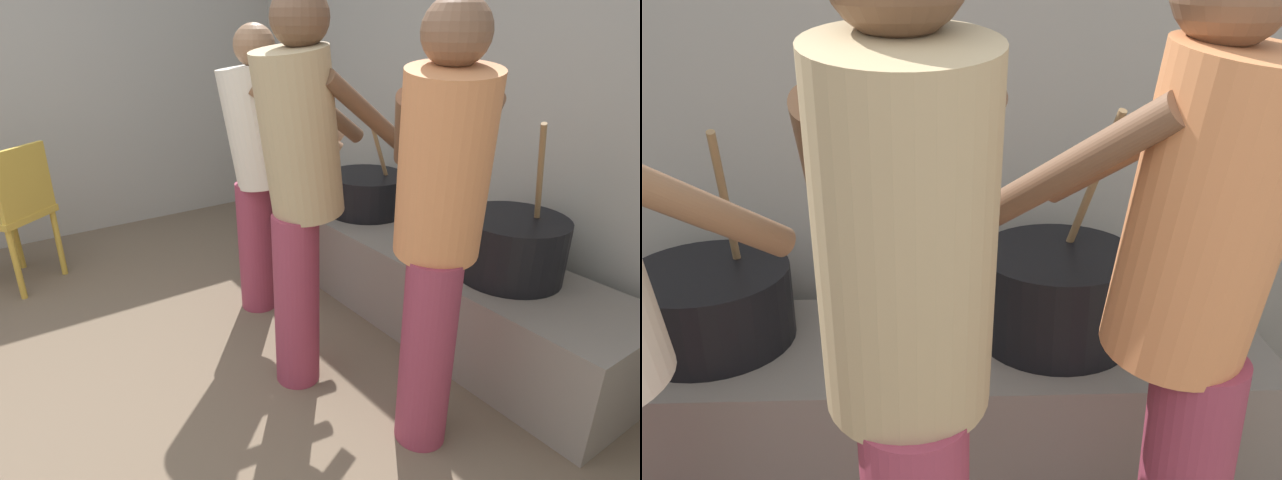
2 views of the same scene
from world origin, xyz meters
The scene contains 8 objects.
block_enclosure_rear centered at (0.00, 2.64, 1.04)m, with size 4.96×0.20×2.08m, color #9E998E.
hearth_ledge centered at (0.09, 2.12, 0.22)m, with size 2.35×0.60×0.45m, color slate.
cooking_pot_main centered at (0.62, 2.15, 0.59)m, with size 0.48×0.48×0.74m.
cooking_pot_secondary centered at (-0.44, 2.16, 0.56)m, with size 0.49×0.49×0.69m.
cook_in_orange_shirt centered at (0.78, 1.47, 0.93)m, with size 0.71×0.69×1.62m.
cook_in_cream_shirt centered at (-0.46, 1.44, 0.87)m, with size 0.65×0.70×1.53m.
cook_in_tan_shirt centered at (0.21, 1.28, 0.96)m, with size 0.41×0.72×1.66m.
chair_yellow centered at (-1.55, 0.35, 0.49)m, with size 0.56×0.56×0.88m.
Camera 1 is at (1.91, 0.20, 1.54)m, focal length 29.09 mm.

